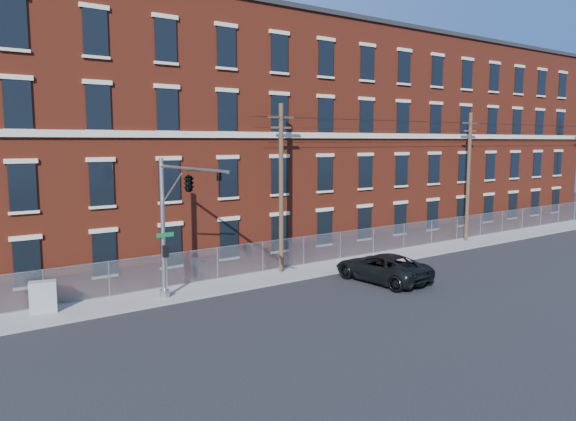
# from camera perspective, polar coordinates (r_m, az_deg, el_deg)

# --- Properties ---
(ground) EXTENTS (140.00, 140.00, 0.00)m
(ground) POSITION_cam_1_polar(r_m,az_deg,el_deg) (28.30, 2.64, -9.16)
(ground) COLOR black
(ground) RESTS_ON ground
(sidewalk) EXTENTS (65.00, 3.00, 0.12)m
(sidewalk) POSITION_cam_1_polar(r_m,az_deg,el_deg) (39.87, 11.65, -4.41)
(sidewalk) COLOR gray
(sidewalk) RESTS_ON ground
(mill_building) EXTENTS (55.30, 14.32, 16.30)m
(mill_building) POSITION_cam_1_polar(r_m,az_deg,el_deg) (45.55, 3.51, 7.39)
(mill_building) COLOR maroon
(mill_building) RESTS_ON ground
(chain_link_fence) EXTENTS (59.06, 0.06, 1.85)m
(chain_link_fence) POSITION_cam_1_polar(r_m,az_deg,el_deg) (40.55, 10.33, -2.75)
(chain_link_fence) COLOR #A5A8AD
(chain_link_fence) RESTS_ON ground
(traffic_signal_mast) EXTENTS (0.90, 6.75, 7.00)m
(traffic_signal_mast) POSITION_cam_1_polar(r_m,az_deg,el_deg) (25.94, -10.77, 1.37)
(traffic_signal_mast) COLOR #9EA0A5
(traffic_signal_mast) RESTS_ON ground
(utility_pole_near) EXTENTS (1.80, 0.28, 10.00)m
(utility_pole_near) POSITION_cam_1_polar(r_m,az_deg,el_deg) (32.94, -0.70, 2.61)
(utility_pole_near) COLOR #453322
(utility_pole_near) RESTS_ON ground
(utility_pole_mid) EXTENTS (1.80, 0.28, 10.00)m
(utility_pole_mid) POSITION_cam_1_polar(r_m,az_deg,el_deg) (45.77, 18.03, 3.53)
(utility_pole_mid) COLOR #453322
(utility_pole_mid) RESTS_ON ground
(overhead_wires) EXTENTS (40.00, 0.62, 0.62)m
(overhead_wires) POSITION_cam_1_polar(r_m,az_deg,el_deg) (45.71, 18.21, 8.27)
(overhead_wires) COLOR black
(overhead_wires) RESTS_ON ground
(pickup_truck) EXTENTS (2.98, 5.94, 1.61)m
(pickup_truck) POSITION_cam_1_polar(r_m,az_deg,el_deg) (32.14, 9.61, -5.79)
(pickup_truck) COLOR black
(pickup_truck) RESTS_ON ground
(utility_cabinet) EXTENTS (1.28, 0.87, 1.46)m
(utility_cabinet) POSITION_cam_1_polar(r_m,az_deg,el_deg) (28.08, -23.82, -8.10)
(utility_cabinet) COLOR gray
(utility_cabinet) RESTS_ON sidewalk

